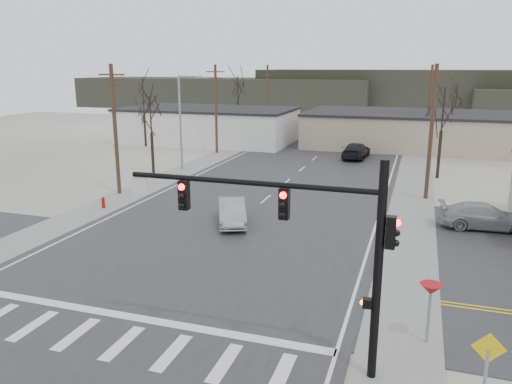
% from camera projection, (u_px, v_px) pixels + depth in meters
% --- Properties ---
extents(ground, '(140.00, 140.00, 0.00)m').
position_uv_depth(ground, '(183.00, 269.00, 24.89)').
color(ground, silver).
rests_on(ground, ground).
extents(main_road, '(18.00, 110.00, 0.05)m').
position_uv_depth(main_road, '(270.00, 196.00, 38.69)').
color(main_road, '#29292C').
rests_on(main_road, ground).
extents(cross_road, '(90.00, 10.00, 0.04)m').
position_uv_depth(cross_road, '(183.00, 268.00, 24.88)').
color(cross_road, '#29292C').
rests_on(cross_road, ground).
extents(sidewalk_left, '(3.00, 90.00, 0.06)m').
position_uv_depth(sidewalk_left, '(176.00, 174.00, 46.51)').
color(sidewalk_left, gray).
rests_on(sidewalk_left, ground).
extents(sidewalk_right, '(3.00, 90.00, 0.06)m').
position_uv_depth(sidewalk_right, '(414.00, 191.00, 40.08)').
color(sidewalk_right, gray).
rests_on(sidewalk_right, ground).
extents(traffic_signal_mast, '(8.95, 0.43, 7.20)m').
position_uv_depth(traffic_signal_mast, '(318.00, 235.00, 15.64)').
color(traffic_signal_mast, black).
rests_on(traffic_signal_mast, ground).
extents(fire_hydrant, '(0.24, 0.24, 0.87)m').
position_uv_depth(fire_hydrant, '(103.00, 203.00, 35.23)').
color(fire_hydrant, '#A50C0C').
rests_on(fire_hydrant, ground).
extents(yield_sign, '(0.80, 0.80, 2.35)m').
position_uv_depth(yield_sign, '(431.00, 291.00, 17.67)').
color(yield_sign, gray).
rests_on(yield_sign, ground).
extents(diamond_sign, '(0.92, 0.10, 2.61)m').
position_uv_depth(diamond_sign, '(487.00, 365.00, 14.11)').
color(diamond_sign, gray).
rests_on(diamond_sign, ground).
extents(building_left_far, '(22.30, 12.30, 4.50)m').
position_uv_depth(building_left_far, '(208.00, 125.00, 66.01)').
color(building_left_far, silver).
rests_on(building_left_far, ground).
extents(building_right_far, '(26.30, 14.30, 4.30)m').
position_uv_depth(building_right_far, '(414.00, 130.00, 61.84)').
color(building_right_far, tan).
rests_on(building_right_far, ground).
extents(upole_left_b, '(2.20, 0.30, 10.00)m').
position_uv_depth(upole_left_b, '(115.00, 128.00, 38.14)').
color(upole_left_b, '#493322').
rests_on(upole_left_b, ground).
extents(upole_left_c, '(2.20, 0.30, 10.00)m').
position_uv_depth(upole_left_c, '(216.00, 108.00, 56.55)').
color(upole_left_c, '#493322').
rests_on(upole_left_c, ground).
extents(upole_left_d, '(2.20, 0.30, 10.00)m').
position_uv_depth(upole_left_d, '(267.00, 97.00, 74.97)').
color(upole_left_d, '#493322').
rests_on(upole_left_d, ground).
extents(upole_right_a, '(2.20, 0.30, 10.00)m').
position_uv_depth(upole_right_a, '(431.00, 130.00, 36.69)').
color(upole_right_a, '#493322').
rests_on(upole_right_a, ground).
extents(upole_right_b, '(2.20, 0.30, 10.00)m').
position_uv_depth(upole_right_b, '(429.00, 107.00, 56.95)').
color(upole_right_b, '#493322').
rests_on(upole_right_b, ground).
extents(streetlight_main, '(2.40, 0.25, 9.00)m').
position_uv_depth(streetlight_main, '(182.00, 118.00, 47.17)').
color(streetlight_main, gray).
rests_on(streetlight_main, ground).
extents(tree_left_near, '(3.30, 3.30, 7.35)m').
position_uv_depth(tree_left_near, '(151.00, 117.00, 45.96)').
color(tree_left_near, black).
rests_on(tree_left_near, ground).
extents(tree_right_mid, '(3.74, 3.74, 8.33)m').
position_uv_depth(tree_right_mid, '(443.00, 112.00, 43.58)').
color(tree_right_mid, black).
rests_on(tree_right_mid, ground).
extents(tree_left_far, '(3.96, 3.96, 8.82)m').
position_uv_depth(tree_left_far, '(238.00, 92.00, 69.94)').
color(tree_left_far, black).
rests_on(tree_left_far, ground).
extents(tree_right_far, '(3.52, 3.52, 7.84)m').
position_uv_depth(tree_right_far, '(456.00, 99.00, 66.85)').
color(tree_right_far, black).
rests_on(tree_right_far, ground).
extents(tree_left_mid, '(3.96, 3.96, 8.82)m').
position_uv_depth(tree_left_mid, '(143.00, 96.00, 61.32)').
color(tree_left_mid, black).
rests_on(tree_left_mid, ground).
extents(hill_left, '(70.00, 18.00, 7.00)m').
position_uv_depth(hill_left, '(222.00, 93.00, 119.35)').
color(hill_left, '#333026').
rests_on(hill_left, ground).
extents(hill_center, '(80.00, 18.00, 9.00)m').
position_uv_depth(hill_center, '(444.00, 91.00, 107.63)').
color(hill_center, '#333026').
rests_on(hill_center, ground).
extents(sedan_crossing, '(3.36, 4.98, 1.55)m').
position_uv_depth(sedan_crossing, '(232.00, 212.00, 31.70)').
color(sedan_crossing, gray).
rests_on(sedan_crossing, main_road).
extents(car_far_a, '(2.70, 5.92, 1.68)m').
position_uv_depth(car_far_a, '(356.00, 151.00, 54.22)').
color(car_far_a, black).
rests_on(car_far_a, main_road).
extents(car_far_b, '(2.49, 4.32, 1.38)m').
position_uv_depth(car_far_b, '(298.00, 126.00, 77.82)').
color(car_far_b, black).
rests_on(car_far_b, main_road).
extents(car_parked_silver, '(5.55, 2.65, 1.56)m').
position_uv_depth(car_parked_silver, '(485.00, 216.00, 30.76)').
color(car_parked_silver, gray).
rests_on(car_parked_silver, parking_lot).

